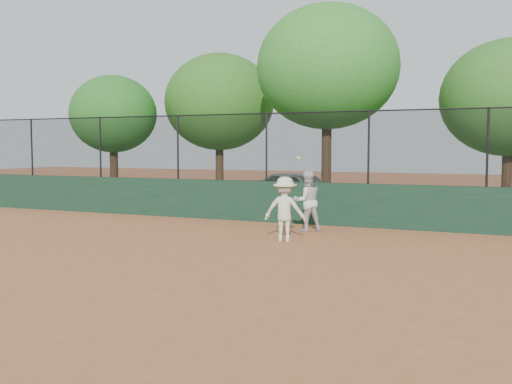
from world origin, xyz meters
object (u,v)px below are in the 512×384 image
at_px(player_main, 285,209).
at_px(tree_0, 113,114).
at_px(parked_car, 300,190).
at_px(player_second, 307,201).
at_px(tree_2, 327,67).
at_px(tree_1, 219,102).
at_px(tree_3, 509,98).

height_order(player_main, tree_0, tree_0).
relative_size(parked_car, tree_0, 0.78).
distance_m(player_second, player_main, 1.80).
bearing_deg(player_main, tree_0, 144.91).
relative_size(parked_car, tree_2, 0.55).
xyz_separation_m(player_second, player_main, (0.05, -1.80, -0.03)).
relative_size(tree_1, tree_3, 1.06).
height_order(tree_0, tree_3, tree_3).
relative_size(player_second, tree_3, 0.27).
xyz_separation_m(player_second, tree_3, (4.84, 7.78, 3.12)).
bearing_deg(player_main, tree_1, 123.88).
relative_size(player_main, tree_1, 0.32).
distance_m(tree_0, tree_1, 4.64).
relative_size(player_main, tree_0, 0.39).
bearing_deg(parked_car, player_main, -147.64).
height_order(player_second, tree_0, tree_0).
bearing_deg(tree_2, player_second, -78.38).
relative_size(tree_0, tree_3, 0.87).
bearing_deg(tree_3, parked_car, -155.34).
relative_size(player_main, tree_3, 0.34).
bearing_deg(tree_2, parked_car, -113.17).
height_order(parked_car, player_second, player_second).
xyz_separation_m(parked_car, player_second, (1.80, -4.74, 0.11)).
distance_m(player_second, tree_1, 11.53).
height_order(parked_car, tree_2, tree_2).
xyz_separation_m(tree_0, tree_3, (15.17, 2.29, 0.36)).
xyz_separation_m(player_second, tree_0, (-10.33, 5.49, 2.77)).
xyz_separation_m(parked_car, player_main, (1.85, -6.54, 0.07)).
relative_size(tree_1, tree_2, 0.86).
distance_m(tree_2, tree_3, 6.44).
distance_m(player_main, tree_0, 12.99).
distance_m(player_main, tree_1, 12.96).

